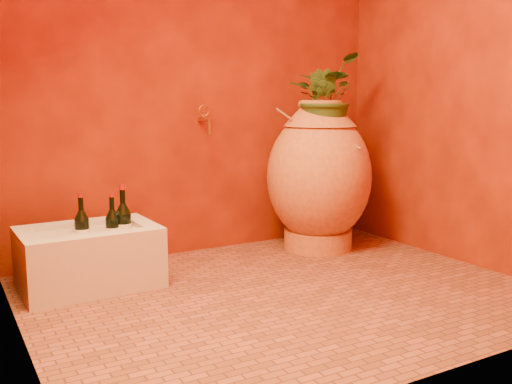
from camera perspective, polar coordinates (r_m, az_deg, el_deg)
floor at (r=2.96m, az=3.02°, el=-10.07°), size 2.50×2.50×0.00m
wall_back at (r=3.69m, az=-5.45°, el=13.42°), size 2.50×0.02×2.50m
wall_left at (r=2.38m, az=-23.93°, el=15.00°), size 0.02×2.00×2.50m
wall_right at (r=3.64m, az=20.48°, el=12.95°), size 0.02×2.00×2.50m
amphora at (r=3.74m, az=6.32°, el=1.61°), size 0.86×0.86×0.98m
stone_basin at (r=3.14m, az=-16.34°, el=-6.38°), size 0.70×0.49×0.32m
wine_bottle_a at (r=3.15m, az=-13.10°, el=-3.36°), size 0.09×0.09×0.35m
wine_bottle_b at (r=3.14m, az=-16.99°, el=-3.80°), size 0.08×0.08×0.32m
wine_bottle_c at (r=3.14m, az=-14.12°, el=-3.70°), size 0.08×0.08×0.31m
wall_tap at (r=3.58m, az=-5.12°, el=7.36°), size 0.08×0.16×0.18m
plant_main at (r=3.70m, az=6.79°, el=9.47°), size 0.64×0.63×0.54m
plant_side at (r=3.63m, az=6.42°, el=8.96°), size 0.25×0.27×0.40m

